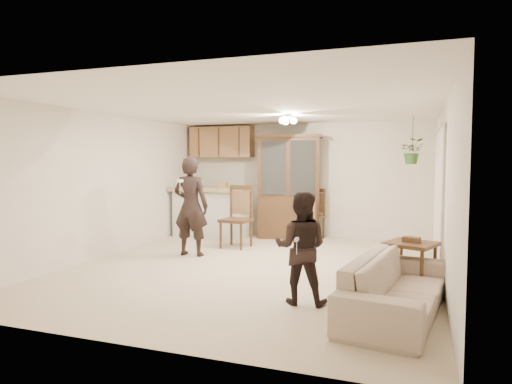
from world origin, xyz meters
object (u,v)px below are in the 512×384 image
(china_hutch, at_px, (289,187))
(chair_bar, at_px, (236,230))
(side_table, at_px, (411,265))
(adult, at_px, (191,205))
(sofa, at_px, (397,281))
(child, at_px, (301,246))
(chair_hutch_right, at_px, (306,228))
(chair_hutch_left, at_px, (311,225))

(china_hutch, xyz_separation_m, chair_bar, (-0.67, -1.41, -0.77))
(china_hutch, bearing_deg, side_table, -62.71)
(adult, height_order, china_hutch, china_hutch)
(sofa, distance_m, chair_bar, 4.29)
(sofa, height_order, child, child)
(china_hutch, bearing_deg, chair_bar, -125.68)
(sofa, bearing_deg, chair_hutch_right, 34.13)
(sofa, distance_m, adult, 4.13)
(sofa, distance_m, china_hutch, 5.06)
(sofa, xyz_separation_m, child, (-1.08, 0.04, 0.31))
(side_table, xyz_separation_m, chair_hutch_right, (-2.15, 3.13, -0.07))
(chair_hutch_left, bearing_deg, chair_hutch_right, -76.80)
(chair_hutch_left, bearing_deg, china_hutch, -147.46)
(sofa, bearing_deg, adult, 68.93)
(adult, relative_size, child, 1.33)
(sofa, distance_m, chair_hutch_left, 4.85)
(china_hutch, height_order, side_table, china_hutch)
(china_hutch, xyz_separation_m, side_table, (2.56, -3.33, -0.78))
(side_table, xyz_separation_m, chair_bar, (-3.23, 1.92, 0.01))
(chair_bar, bearing_deg, side_table, -25.50)
(side_table, height_order, chair_hutch_right, chair_hutch_right)
(china_hutch, relative_size, chair_bar, 1.87)
(sofa, height_order, chair_hutch_right, chair_hutch_right)
(sofa, distance_m, child, 1.12)
(child, height_order, china_hutch, china_hutch)
(adult, relative_size, chair_bar, 1.51)
(sofa, height_order, chair_hutch_left, chair_hutch_left)
(chair_hutch_right, bearing_deg, sofa, 85.93)
(chair_bar, bearing_deg, adult, -110.90)
(china_hutch, relative_size, chair_hutch_right, 2.43)
(side_table, xyz_separation_m, chair_hutch_left, (-2.09, 3.39, -0.02))
(adult, distance_m, side_table, 3.86)
(side_table, bearing_deg, sofa, -97.13)
(chair_bar, distance_m, chair_hutch_left, 1.86)
(side_table, bearing_deg, china_hutch, 127.59)
(child, height_order, chair_hutch_left, child)
(side_table, relative_size, chair_hutch_left, 0.69)
(sofa, relative_size, china_hutch, 0.84)
(side_table, height_order, chair_hutch_left, chair_hutch_left)
(chair_bar, bearing_deg, chair_hutch_right, 53.49)
(china_hutch, bearing_deg, sofa, -71.22)
(child, bearing_deg, chair_hutch_right, -82.26)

